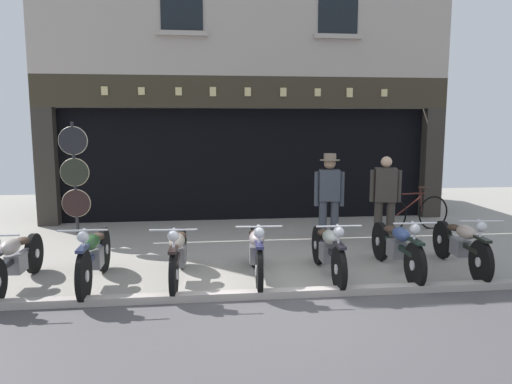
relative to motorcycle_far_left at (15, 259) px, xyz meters
name	(u,v)px	position (x,y,z in m)	size (l,w,h in m)	color
ground	(302,335)	(3.63, -1.82, -0.45)	(21.36, 22.00, 0.18)	gray
shop_facade	(241,142)	(3.63, 6.15, 1.36)	(9.66, 4.42, 6.63)	black
motorcycle_far_left	(15,259)	(0.00, 0.00, 0.00)	(0.62, 1.96, 0.90)	black
motorcycle_left	(94,255)	(1.05, 0.01, 0.02)	(0.62, 2.00, 0.93)	black
motorcycle_center_left	(178,253)	(2.21, 0.04, 0.01)	(0.62, 1.98, 0.90)	black
motorcycle_center	(256,250)	(3.34, 0.03, 0.01)	(0.62, 1.95, 0.92)	black
motorcycle_center_right	(328,249)	(4.40, 0.01, 0.00)	(0.62, 1.93, 0.91)	black
motorcycle_right	(397,246)	(5.48, 0.07, 0.01)	(0.62, 2.01, 0.91)	black
motorcycle_far_right	(461,244)	(6.52, 0.09, 0.01)	(0.62, 1.97, 0.91)	black
salesman_left	(329,193)	(4.93, 1.98, 0.54)	(0.56, 0.37, 1.70)	#3D424C
shopkeeper_center	(385,197)	(5.88, 1.60, 0.51)	(0.55, 0.30, 1.67)	#38332D
tyre_sign_pole	(75,173)	(0.13, 2.87, 0.89)	(0.55, 0.06, 2.29)	#232328
advert_board_near	(307,141)	(5.08, 4.56, 1.43)	(0.82, 0.03, 0.97)	beige
advert_board_far	(357,146)	(6.29, 4.56, 1.30)	(0.66, 0.03, 1.11)	silver
leaning_bicycle	(413,212)	(7.01, 2.89, -0.03)	(1.73, 0.52, 0.96)	black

